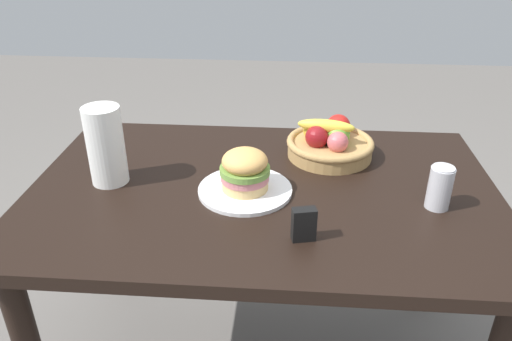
# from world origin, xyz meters

# --- Properties ---
(dining_table) EXTENTS (1.40, 0.90, 0.75)m
(dining_table) POSITION_xyz_m (0.00, 0.00, 0.65)
(dining_table) COLOR black
(dining_table) RESTS_ON ground_plane
(plate) EXTENTS (0.28, 0.28, 0.01)m
(plate) POSITION_xyz_m (-0.05, -0.03, 0.76)
(plate) COLOR white
(plate) RESTS_ON dining_table
(sandwich) EXTENTS (0.15, 0.15, 0.12)m
(sandwich) POSITION_xyz_m (-0.05, -0.03, 0.82)
(sandwich) COLOR #E5BC75
(sandwich) RESTS_ON plate
(soda_can) EXTENTS (0.07, 0.07, 0.13)m
(soda_can) POSITION_xyz_m (0.49, -0.07, 0.81)
(soda_can) COLOR silver
(soda_can) RESTS_ON dining_table
(fruit_basket) EXTENTS (0.29, 0.29, 0.13)m
(fruit_basket) POSITION_xyz_m (0.21, 0.23, 0.80)
(fruit_basket) COLOR tan
(fruit_basket) RESTS_ON dining_table
(paper_towel_roll) EXTENTS (0.11, 0.11, 0.24)m
(paper_towel_roll) POSITION_xyz_m (-0.47, -0.00, 0.87)
(paper_towel_roll) COLOR white
(paper_towel_roll) RESTS_ON dining_table
(napkin_holder) EXTENTS (0.07, 0.04, 0.09)m
(napkin_holder) POSITION_xyz_m (0.12, -0.26, 0.80)
(napkin_holder) COLOR black
(napkin_holder) RESTS_ON dining_table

